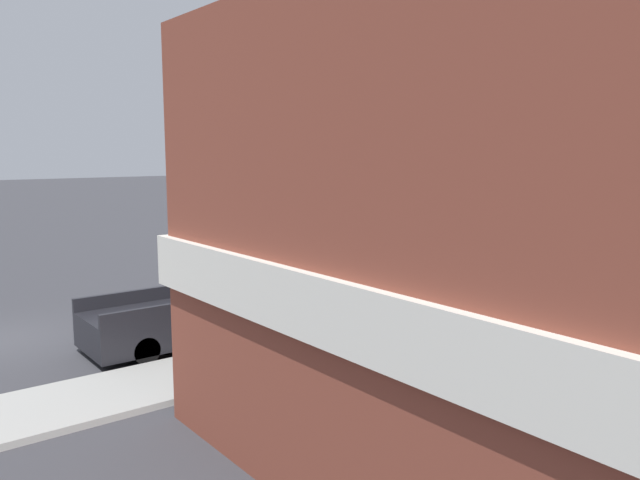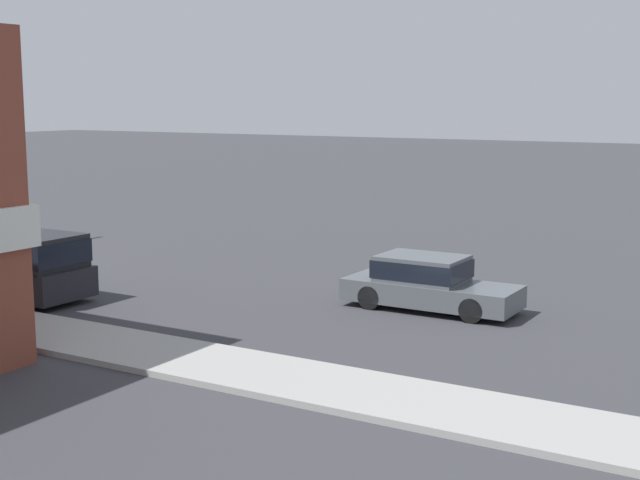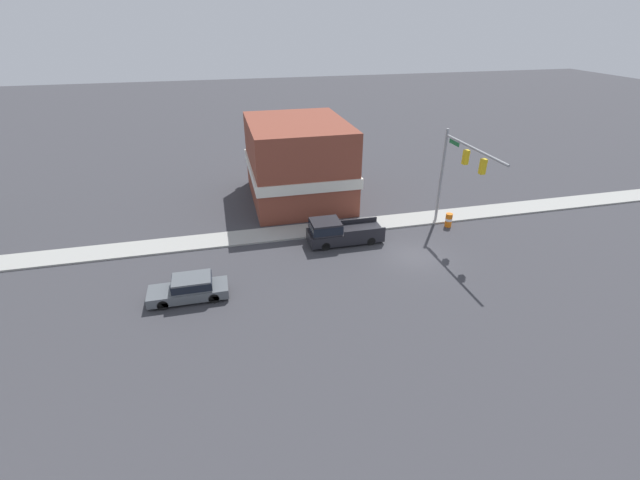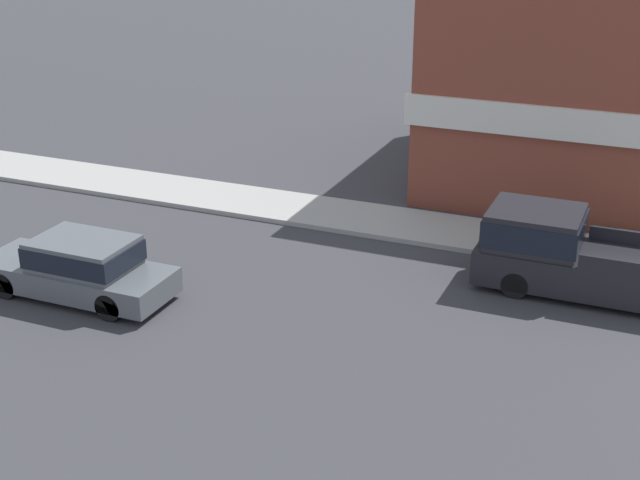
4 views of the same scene
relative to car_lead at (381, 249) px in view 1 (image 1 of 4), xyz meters
name	(u,v)px [view 1 (image 1 of 4)]	position (x,y,z in m)	size (l,w,h in m)	color
sidewalk_curb	(55,407)	(7.33, -15.61, -0.70)	(2.40, 60.00, 0.14)	#9E9E99
far_signal_assembly	(522,137)	(-1.84, 12.74, 5.05)	(6.59, 0.49, 7.95)	gray
car_lead	(381,249)	(0.00, 0.00, 0.00)	(1.80, 4.79, 1.49)	black
pickup_truck_parked	(215,303)	(4.90, -10.77, 0.18)	(2.06, 5.72, 1.96)	black
corner_brick_building	(575,246)	(14.50, -9.59, 2.78)	(11.25, 8.92, 7.25)	brown
church_steeple	(321,142)	(-16.75, 9.74, 4.88)	(3.12, 3.12, 10.81)	white
backdrop_tree_left_far	(523,148)	(-9.30, 23.89, 4.48)	(5.15, 5.15, 7.85)	#4C3823
backdrop_tree_left_mid	(631,136)	(-2.06, 26.10, 5.30)	(6.11, 6.11, 9.15)	#4C3823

